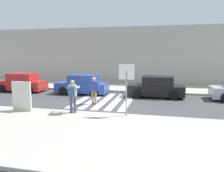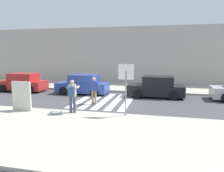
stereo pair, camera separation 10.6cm
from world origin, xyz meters
name	(u,v)px [view 1 (the left image)]	position (x,y,z in m)	size (l,w,h in m)	color
ground_plane	(104,101)	(0.00, 0.00, 0.00)	(120.00, 120.00, 0.00)	#424244
sidewalk_near	(65,132)	(0.00, -6.20, 0.07)	(60.00, 6.00, 0.14)	#B2AD9E
sidewalk_far	(120,87)	(0.00, 6.00, 0.07)	(60.00, 4.80, 0.14)	#B2AD9E
building_facade_far	(128,56)	(0.00, 10.40, 2.96)	(56.00, 4.00, 5.91)	#ADA89E
crosswalk_stripe_0	(83,99)	(-1.60, 0.20, 0.00)	(0.44, 5.20, 0.01)	silver
crosswalk_stripe_1	(94,100)	(-0.80, 0.20, 0.00)	(0.44, 5.20, 0.01)	silver
crosswalk_stripe_2	(105,101)	(0.00, 0.20, 0.00)	(0.44, 5.20, 0.01)	silver
crosswalk_stripe_3	(116,101)	(0.80, 0.20, 0.00)	(0.44, 5.20, 0.01)	silver
crosswalk_stripe_4	(128,102)	(1.60, 0.20, 0.00)	(0.44, 5.20, 0.01)	silver
stop_sign	(127,78)	(2.08, -3.50, 2.02)	(0.76, 0.08, 2.58)	gray
photographer_with_backpack	(73,93)	(-0.72, -3.63, 1.17)	(0.67, 0.90, 1.72)	#474C60
pedestrian_crossing	(94,89)	(-0.42, -0.91, 0.97)	(0.58, 0.25, 1.72)	tan
parked_car_red	(22,83)	(-7.88, 2.30, 0.73)	(4.10, 1.92, 1.55)	red
parked_car_blue	(83,85)	(-2.38, 2.30, 0.73)	(4.10, 1.92, 1.55)	#284293
parked_car_black	(156,87)	(3.39, 2.30, 0.73)	(4.10, 1.92, 1.55)	black
advertising_board	(22,96)	(-3.57, -3.84, 0.94)	(1.10, 0.11, 1.60)	beige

